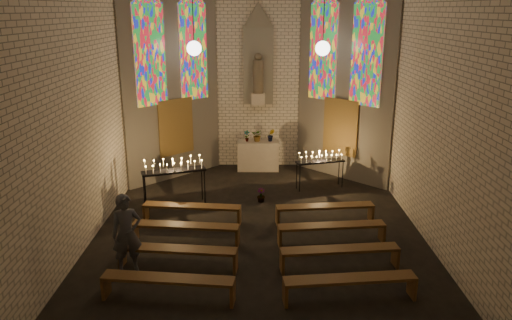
# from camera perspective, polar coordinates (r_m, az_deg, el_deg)

# --- Properties ---
(floor) EXTENTS (12.00, 12.00, 0.00)m
(floor) POSITION_cam_1_polar(r_m,az_deg,el_deg) (12.16, 0.29, -9.05)
(floor) COLOR black
(floor) RESTS_ON ground
(room) EXTENTS (8.22, 12.43, 7.00)m
(room) POSITION_cam_1_polar(r_m,az_deg,el_deg) (14.39, 0.28, 10.50)
(room) COLOR beige
(room) RESTS_ON ground
(altar) EXTENTS (1.40, 0.60, 1.00)m
(altar) POSITION_cam_1_polar(r_m,az_deg,el_deg) (17.08, 0.24, 0.51)
(altar) COLOR beige
(altar) RESTS_ON ground
(flower_vase_left) EXTENTS (0.24, 0.19, 0.39)m
(flower_vase_left) POSITION_cam_1_polar(r_m,az_deg,el_deg) (16.90, -1.07, 2.77)
(flower_vase_left) COLOR #4C723F
(flower_vase_left) RESTS_ON altar
(flower_vase_center) EXTENTS (0.46, 0.42, 0.42)m
(flower_vase_center) POSITION_cam_1_polar(r_m,az_deg,el_deg) (16.91, 0.18, 2.84)
(flower_vase_center) COLOR #4C723F
(flower_vase_center) RESTS_ON altar
(flower_vase_right) EXTENTS (0.24, 0.19, 0.43)m
(flower_vase_right) POSITION_cam_1_polar(r_m,az_deg,el_deg) (16.94, 1.72, 2.86)
(flower_vase_right) COLOR #4C723F
(flower_vase_right) RESTS_ON altar
(aisle_flower_pot) EXTENTS (0.23, 0.23, 0.40)m
(aisle_flower_pot) POSITION_cam_1_polar(r_m,az_deg,el_deg) (14.33, 0.57, -4.04)
(aisle_flower_pot) COLOR #4C723F
(aisle_flower_pot) RESTS_ON ground
(votive_stand_left) EXTENTS (1.80, 0.98, 1.29)m
(votive_stand_left) POSITION_cam_1_polar(r_m,az_deg,el_deg) (13.98, -9.40, -0.87)
(votive_stand_left) COLOR black
(votive_stand_left) RESTS_ON ground
(votive_stand_right) EXTENTS (1.54, 0.74, 1.10)m
(votive_stand_right) POSITION_cam_1_polar(r_m,az_deg,el_deg) (15.30, 7.36, 0.13)
(votive_stand_right) COLOR black
(votive_stand_right) RESTS_ON ground
(pew_left_0) EXTENTS (2.55, 0.61, 0.48)m
(pew_left_0) POSITION_cam_1_polar(r_m,az_deg,el_deg) (13.01, -7.34, -5.49)
(pew_left_0) COLOR #563718
(pew_left_0) RESTS_ON ground
(pew_right_0) EXTENTS (2.55, 0.61, 0.48)m
(pew_right_0) POSITION_cam_1_polar(r_m,az_deg,el_deg) (13.02, 7.89, -5.50)
(pew_right_0) COLOR #563718
(pew_right_0) RESTS_ON ground
(pew_left_1) EXTENTS (2.55, 0.61, 0.48)m
(pew_left_1) POSITION_cam_1_polar(r_m,az_deg,el_deg) (11.92, -8.06, -7.69)
(pew_left_1) COLOR #563718
(pew_left_1) RESTS_ON ground
(pew_right_1) EXTENTS (2.55, 0.61, 0.48)m
(pew_right_1) POSITION_cam_1_polar(r_m,az_deg,el_deg) (11.93, 8.64, -7.69)
(pew_right_1) COLOR #563718
(pew_right_1) RESTS_ON ground
(pew_left_2) EXTENTS (2.55, 0.61, 0.48)m
(pew_left_2) POSITION_cam_1_polar(r_m,az_deg,el_deg) (10.85, -8.94, -10.32)
(pew_left_2) COLOR #563718
(pew_left_2) RESTS_ON ground
(pew_right_2) EXTENTS (2.55, 0.61, 0.48)m
(pew_right_2) POSITION_cam_1_polar(r_m,az_deg,el_deg) (10.86, 9.56, -10.32)
(pew_right_2) COLOR #563718
(pew_right_2) RESTS_ON ground
(pew_left_3) EXTENTS (2.55, 0.61, 0.48)m
(pew_left_3) POSITION_cam_1_polar(r_m,az_deg,el_deg) (9.82, -10.03, -13.51)
(pew_left_3) COLOR #563718
(pew_left_3) RESTS_ON ground
(pew_right_3) EXTENTS (2.55, 0.61, 0.48)m
(pew_right_3) POSITION_cam_1_polar(r_m,az_deg,el_deg) (9.83, 10.68, -13.50)
(pew_right_3) COLOR #563718
(pew_right_3) RESTS_ON ground
(visitor) EXTENTS (0.74, 0.63, 1.71)m
(visitor) POSITION_cam_1_polar(r_m,az_deg,el_deg) (10.78, -14.57, -8.15)
(visitor) COLOR #494A52
(visitor) RESTS_ON ground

